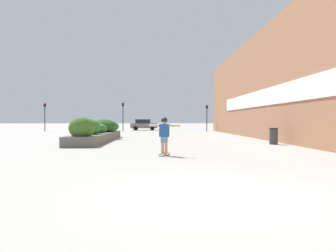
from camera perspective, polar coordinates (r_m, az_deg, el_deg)
name	(u,v)px	position (r m, az deg, el deg)	size (l,w,h in m)	color
ground_plane	(221,194)	(5.97, 10.07, -12.57)	(300.00, 300.00, 0.00)	#A3A099
building_wall_right	(265,84)	(23.55, 18.06, 7.61)	(0.67, 37.75, 8.26)	#9E6647
planter_box	(99,131)	(21.58, -13.01, -1.01)	(2.10, 10.53, 1.60)	#605B54
skateboard	(164,154)	(12.09, -0.71, -5.30)	(0.52, 0.80, 0.09)	olive
skateboarder	(164,131)	(12.02, -0.71, -1.05)	(1.25, 0.67, 1.45)	tan
trash_bin	(274,136)	(18.70, 19.46, -1.83)	(0.50, 0.50, 0.97)	#38383D
car_leftmost	(266,124)	(46.71, 18.18, 0.27)	(4.53, 2.05, 1.61)	slate
car_center_left	(144,125)	(44.07, -4.63, 0.27)	(3.92, 1.93, 1.59)	slate
traffic_light_left	(123,112)	(40.03, -8.58, 2.66)	(0.28, 0.30, 3.77)	black
traffic_light_right	(207,113)	(39.88, 7.42, 2.40)	(0.28, 0.30, 3.46)	black
traffic_light_far_left	(45,112)	(42.37, -22.43, 2.42)	(0.28, 0.30, 3.67)	black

